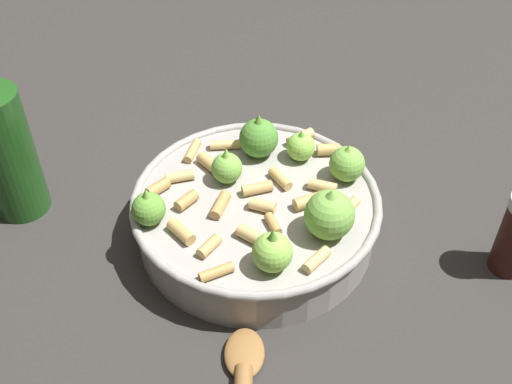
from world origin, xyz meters
TOP-DOWN VIEW (x-y plane):
  - ground_plane at (0.00, 0.00)m, footprint 2.40×2.40m
  - cooking_pan at (-0.00, -0.00)m, footprint 0.25×0.25m
  - olive_oil_bottle at (0.14, 0.22)m, footprint 0.06×0.06m

SIDE VIEW (x-z plane):
  - ground_plane at x=0.00m, z-range 0.00..0.00m
  - cooking_pan at x=0.00m, z-range -0.02..0.09m
  - olive_oil_bottle at x=0.14m, z-range -0.02..0.18m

